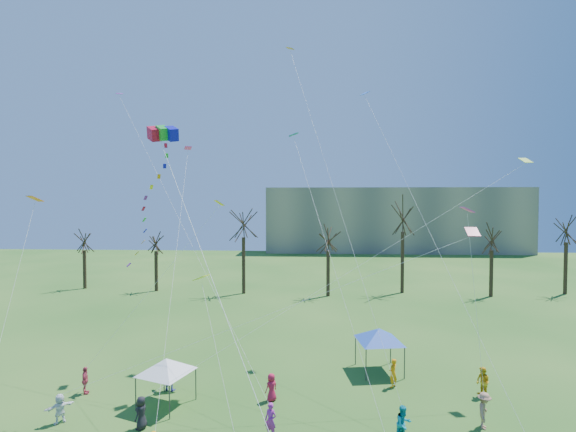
# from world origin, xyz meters

# --- Properties ---
(distant_building) EXTENTS (60.00, 14.00, 15.00)m
(distant_building) POSITION_xyz_m (22.00, 82.00, 7.50)
(distant_building) COLOR gray
(distant_building) RESTS_ON ground
(bare_tree_row) EXTENTS (68.08, 8.33, 12.31)m
(bare_tree_row) POSITION_xyz_m (7.17, 36.06, 7.48)
(bare_tree_row) COLOR black
(bare_tree_row) RESTS_ON ground
(big_box_kite) EXTENTS (5.20, 6.24, 18.69)m
(big_box_kite) POSITION_xyz_m (-7.05, 7.13, 11.46)
(big_box_kite) COLOR red
(big_box_kite) RESTS_ON ground
(canopy_tent_white) EXTENTS (3.41, 3.41, 2.72)m
(canopy_tent_white) POSITION_xyz_m (-6.37, 6.99, 2.30)
(canopy_tent_white) COLOR #3F3F44
(canopy_tent_white) RESTS_ON ground
(canopy_tent_blue) EXTENTS (3.97, 3.97, 3.01)m
(canopy_tent_blue) POSITION_xyz_m (6.67, 12.26, 2.55)
(canopy_tent_blue) COLOR #3F3F44
(canopy_tent_blue) RESTS_ON ground
(festival_crowd) EXTENTS (25.42, 10.44, 1.86)m
(festival_crowd) POSITION_xyz_m (0.18, 4.75, 0.86)
(festival_crowd) COLOR red
(festival_crowd) RESTS_ON ground
(small_kites_aloft) EXTENTS (30.55, 16.52, 32.79)m
(small_kites_aloft) POSITION_xyz_m (0.47, 10.46, 13.35)
(small_kites_aloft) COLOR orange
(small_kites_aloft) RESTS_ON ground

